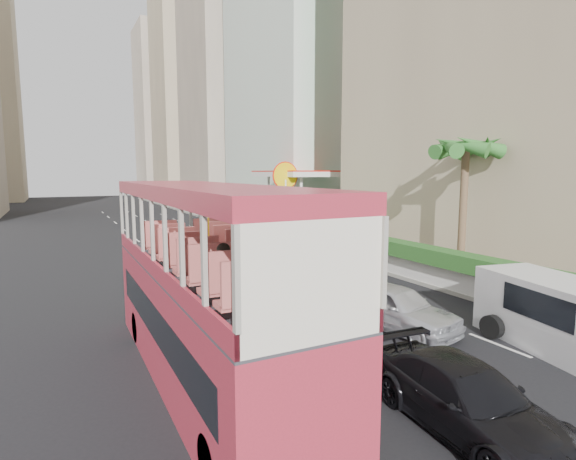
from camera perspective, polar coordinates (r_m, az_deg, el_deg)
ground_plane at (r=15.24m, az=12.38°, el=-13.42°), size 200.00×200.00×0.00m
double_decker_bus at (r=11.69m, az=-10.64°, el=-6.80°), size 2.50×11.00×5.06m
car_silver_lane_a at (r=20.62m, az=-7.03°, el=-7.78°), size 2.16×4.19×1.31m
car_silver_lane_b at (r=16.22m, az=13.39°, el=-12.16°), size 2.70×4.89×1.58m
car_black at (r=10.93m, az=21.55°, el=-22.58°), size 2.36×5.01×1.41m
van_asset at (r=31.44m, az=-7.84°, el=-2.54°), size 2.21×4.45×1.21m
minibus_near at (r=23.15m, az=-0.11°, el=-3.06°), size 2.70×5.56×2.36m
minibus_far at (r=28.15m, az=2.11°, el=-0.68°), size 3.29×6.74×2.86m
panel_van_near at (r=15.94m, az=31.69°, el=-9.39°), size 3.19×5.68×2.14m
panel_van_far at (r=34.94m, az=-4.76°, el=0.03°), size 2.04×4.72×1.86m
sidewalk at (r=40.59m, az=-0.55°, el=-0.12°), size 6.00×120.00×0.18m
kerb_wall at (r=29.65m, az=4.27°, el=-1.76°), size 0.30×44.00×1.00m
hedge at (r=29.52m, az=4.29°, el=-0.13°), size 1.10×44.00×0.70m
palm_tree at (r=22.71m, az=21.31°, el=1.84°), size 0.36×0.36×6.40m
shell_station at (r=39.04m, az=2.09°, el=3.51°), size 6.50×8.00×5.50m
tower_mid at (r=76.62m, az=-6.20°, el=22.15°), size 16.00×16.00×50.00m
tower_far_a at (r=97.93m, az=-12.10°, el=16.97°), size 14.00×14.00×44.00m
tower_far_b at (r=118.73m, az=-15.01°, el=14.18°), size 14.00×14.00×40.00m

